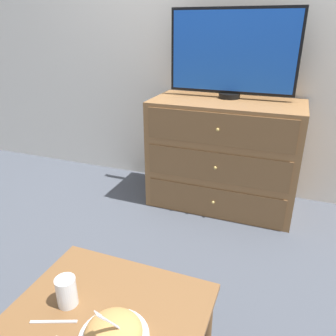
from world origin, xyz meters
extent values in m
plane|color=#474C56|center=(0.00, 0.00, 0.00)|extent=(12.00, 12.00, 0.00)
cube|color=white|center=(0.00, 0.03, 1.30)|extent=(12.00, 0.05, 2.60)
cube|color=olive|center=(0.15, -0.30, 0.42)|extent=(1.11, 0.54, 0.84)
cube|color=brown|center=(0.15, -0.58, 0.14)|extent=(1.03, 0.01, 0.23)
sphere|color=tan|center=(0.15, -0.58, 0.14)|extent=(0.02, 0.02, 0.02)
cube|color=brown|center=(0.15, -0.58, 0.42)|extent=(1.03, 0.01, 0.23)
sphere|color=tan|center=(0.15, -0.58, 0.42)|extent=(0.02, 0.02, 0.02)
cube|color=brown|center=(0.15, -0.58, 0.70)|extent=(1.03, 0.01, 0.23)
sphere|color=tan|center=(0.15, -0.58, 0.70)|extent=(0.02, 0.02, 0.02)
cylinder|color=black|center=(0.14, -0.20, 0.86)|extent=(0.16, 0.16, 0.04)
cube|color=black|center=(0.14, -0.19, 1.18)|extent=(0.93, 0.04, 0.59)
cube|color=blue|center=(0.14, -0.21, 1.18)|extent=(0.89, 0.01, 0.55)
cube|color=brown|center=(0.07, -1.99, 0.39)|extent=(0.71, 0.63, 0.02)
cylinder|color=brown|center=(-0.24, -1.71, 0.19)|extent=(0.04, 0.04, 0.38)
cylinder|color=brown|center=(0.39, -1.71, 0.19)|extent=(0.04, 0.04, 0.38)
ellipsoid|color=tan|center=(0.16, -2.06, 0.45)|extent=(0.19, 0.19, 0.10)
cube|color=silver|center=(0.18, -2.07, 0.50)|extent=(0.07, 0.09, 0.15)
cube|color=silver|center=(0.15, -2.11, 0.58)|extent=(0.03, 0.03, 0.03)
cylinder|color=white|center=(-0.09, -1.97, 0.44)|extent=(0.07, 0.07, 0.07)
cylinder|color=white|center=(-0.09, -1.97, 0.46)|extent=(0.08, 0.08, 0.12)
cube|color=silver|center=(-0.08, -2.06, 0.40)|extent=(0.16, 0.07, 0.01)
camera|label=1|loc=(0.59, -2.70, 1.35)|focal=35.00mm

